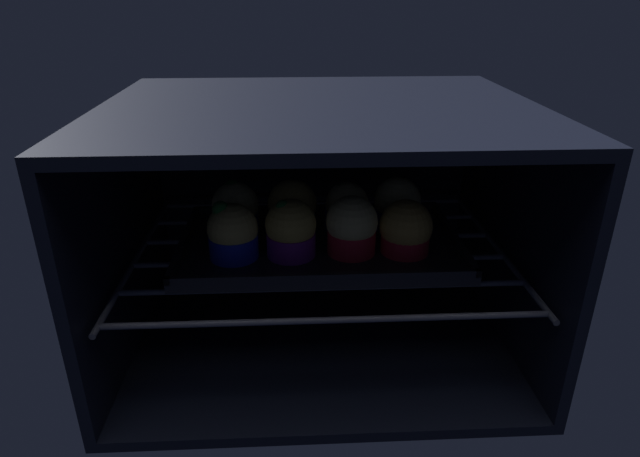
% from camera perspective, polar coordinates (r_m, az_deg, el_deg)
% --- Properties ---
extents(oven_cavity, '(0.59, 0.47, 0.37)m').
position_cam_1_polar(oven_cavity, '(0.84, -0.16, 1.14)').
color(oven_cavity, black).
rests_on(oven_cavity, ground).
extents(oven_rack, '(0.55, 0.42, 0.01)m').
position_cam_1_polar(oven_rack, '(0.82, -0.01, -2.22)').
color(oven_rack, '#444756').
rests_on(oven_rack, oven_cavity).
extents(baking_tray, '(0.41, 0.25, 0.02)m').
position_cam_1_polar(baking_tray, '(0.81, -0.00, -1.63)').
color(baking_tray, black).
rests_on(baking_tray, oven_rack).
extents(muffin_row0_col0, '(0.07, 0.07, 0.08)m').
position_cam_1_polar(muffin_row0_col0, '(0.75, -9.22, -0.50)').
color(muffin_row0_col0, '#1928B7').
rests_on(muffin_row0_col0, baking_tray).
extents(muffin_row0_col1, '(0.07, 0.07, 0.08)m').
position_cam_1_polar(muffin_row0_col1, '(0.75, -3.11, -0.16)').
color(muffin_row0_col1, '#7A238C').
rests_on(muffin_row0_col1, baking_tray).
extents(muffin_row0_col2, '(0.07, 0.07, 0.08)m').
position_cam_1_polar(muffin_row0_col2, '(0.76, 3.37, 0.14)').
color(muffin_row0_col2, red).
rests_on(muffin_row0_col2, baking_tray).
extents(muffin_row0_col3, '(0.08, 0.08, 0.08)m').
position_cam_1_polar(muffin_row0_col3, '(0.77, 9.06, -0.14)').
color(muffin_row0_col3, red).
rests_on(muffin_row0_col3, baking_tray).
extents(muffin_row1_col0, '(0.07, 0.07, 0.08)m').
position_cam_1_polar(muffin_row1_col0, '(0.83, -8.93, 1.97)').
color(muffin_row1_col0, '#1928B7').
rests_on(muffin_row1_col0, baking_tray).
extents(muffin_row1_col1, '(0.08, 0.08, 0.08)m').
position_cam_1_polar(muffin_row1_col1, '(0.83, -2.96, 2.16)').
color(muffin_row1_col1, '#0C8C84').
rests_on(muffin_row1_col1, baking_tray).
extents(muffin_row1_col2, '(0.07, 0.07, 0.08)m').
position_cam_1_polar(muffin_row1_col2, '(0.83, 2.85, 2.11)').
color(muffin_row1_col2, '#1928B7').
rests_on(muffin_row1_col2, baking_tray).
extents(muffin_row1_col3, '(0.07, 0.07, 0.08)m').
position_cam_1_polar(muffin_row1_col3, '(0.84, 8.14, 2.41)').
color(muffin_row1_col3, '#1928B7').
rests_on(muffin_row1_col3, baking_tray).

